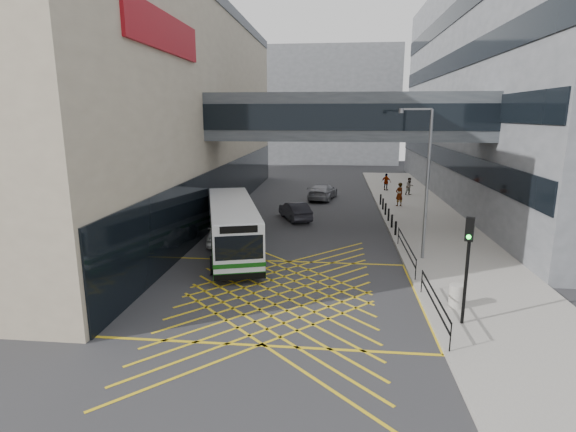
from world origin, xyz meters
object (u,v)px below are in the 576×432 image
(car_dark, at_px, (295,211))
(car_silver, at_px, (323,191))
(street_lamp, at_px, (424,175))
(pedestrian_a, at_px, (399,194))
(traffic_light, at_px, (468,256))
(pedestrian_c, at_px, (386,182))
(pedestrian_b, at_px, (410,186))
(litter_bin, at_px, (456,296))
(car_white, at_px, (220,233))
(bus, at_px, (232,226))

(car_dark, height_order, car_silver, car_silver)
(street_lamp, xyz_separation_m, pedestrian_a, (0.81, 14.19, -3.47))
(traffic_light, xyz_separation_m, pedestrian_c, (0.45, 30.12, -1.77))
(car_dark, relative_size, pedestrian_b, 2.61)
(litter_bin, bearing_deg, car_silver, 104.04)
(car_silver, distance_m, traffic_light, 26.11)
(street_lamp, bearing_deg, car_silver, 131.20)
(pedestrian_b, distance_m, pedestrian_c, 3.18)
(litter_bin, relative_size, pedestrian_a, 0.48)
(car_silver, bearing_deg, litter_bin, 114.36)
(car_white, bearing_deg, traffic_light, 127.60)
(car_silver, xyz_separation_m, traffic_light, (5.82, -25.37, 2.00))
(bus, bearing_deg, car_dark, 55.74)
(traffic_light, distance_m, pedestrian_c, 30.17)
(traffic_light, distance_m, pedestrian_b, 27.74)
(street_lamp, distance_m, pedestrian_b, 20.19)
(litter_bin, bearing_deg, car_dark, 116.91)
(bus, height_order, pedestrian_b, bus)
(traffic_light, relative_size, street_lamp, 0.52)
(bus, relative_size, pedestrian_b, 6.48)
(pedestrian_c, bearing_deg, litter_bin, 117.66)
(litter_bin, bearing_deg, car_white, 144.14)
(bus, relative_size, traffic_light, 2.65)
(car_silver, height_order, traffic_light, traffic_light)
(car_dark, distance_m, car_silver, 8.75)
(street_lamp, relative_size, litter_bin, 8.29)
(car_white, xyz_separation_m, street_lamp, (11.42, -2.07, 3.95))
(litter_bin, relative_size, pedestrian_b, 0.57)
(traffic_light, height_order, pedestrian_b, traffic_light)
(traffic_light, bearing_deg, bus, 164.17)
(car_white, relative_size, pedestrian_b, 2.51)
(car_white, distance_m, pedestrian_c, 23.47)
(pedestrian_a, bearing_deg, litter_bin, 55.99)
(bus, distance_m, traffic_light, 13.33)
(car_dark, bearing_deg, street_lamp, 106.90)
(pedestrian_b, relative_size, pedestrian_c, 0.96)
(car_dark, distance_m, street_lamp, 12.29)
(car_dark, bearing_deg, traffic_light, 91.31)
(car_white, distance_m, street_lamp, 12.26)
(bus, height_order, car_dark, bus)
(pedestrian_a, bearing_deg, bus, 18.78)
(litter_bin, bearing_deg, bus, 147.32)
(car_white, relative_size, street_lamp, 0.53)
(bus, height_order, traffic_light, traffic_light)
(car_white, height_order, traffic_light, traffic_light)
(car_dark, xyz_separation_m, street_lamp, (7.48, -8.92, 3.94))
(car_silver, height_order, street_lamp, street_lamp)
(car_dark, height_order, litter_bin, car_dark)
(car_silver, height_order, litter_bin, car_silver)
(litter_bin, distance_m, pedestrian_a, 20.59)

